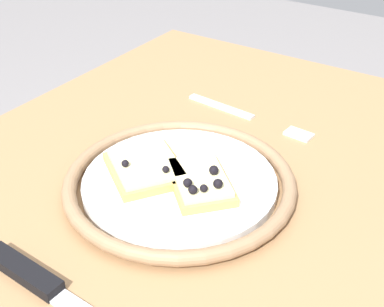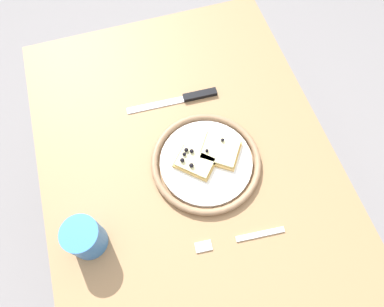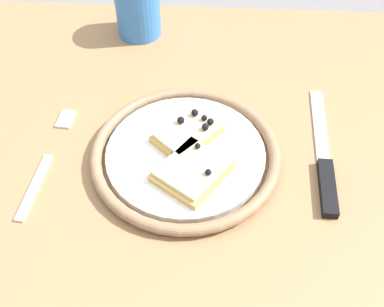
# 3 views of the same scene
# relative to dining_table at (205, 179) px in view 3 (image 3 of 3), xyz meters

# --- Properties ---
(dining_table) EXTENTS (0.93, 0.70, 0.71)m
(dining_table) POSITION_rel_dining_table_xyz_m (0.00, 0.00, 0.00)
(dining_table) COLOR #936D47
(dining_table) RESTS_ON ground_plane
(plate) EXTENTS (0.26, 0.26, 0.02)m
(plate) POSITION_rel_dining_table_xyz_m (-0.03, -0.04, 0.10)
(plate) COLOR white
(plate) RESTS_ON dining_table
(pizza_slice_near) EXTENTS (0.12, 0.12, 0.02)m
(pizza_slice_near) POSITION_rel_dining_table_xyz_m (-0.02, -0.08, 0.12)
(pizza_slice_near) COLOR tan
(pizza_slice_near) RESTS_ON plate
(pizza_slice_far) EXTENTS (0.11, 0.11, 0.03)m
(pizza_slice_far) POSITION_rel_dining_table_xyz_m (-0.03, -0.01, 0.12)
(pizza_slice_far) COLOR tan
(pizza_slice_far) RESTS_ON plate
(knife) EXTENTS (0.03, 0.24, 0.01)m
(knife) POSITION_rel_dining_table_xyz_m (0.16, -0.05, 0.10)
(knife) COLOR silver
(knife) RESTS_ON dining_table
(fork) EXTENTS (0.03, 0.20, 0.00)m
(fork) POSITION_rel_dining_table_xyz_m (-0.23, -0.05, 0.10)
(fork) COLOR silver
(fork) RESTS_ON dining_table
(cup) EXTENTS (0.08, 0.08, 0.09)m
(cup) POSITION_rel_dining_table_xyz_m (-0.14, 0.26, 0.14)
(cup) COLOR #3372BF
(cup) RESTS_ON dining_table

